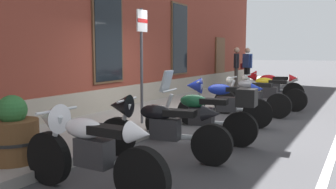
{
  "coord_description": "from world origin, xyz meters",
  "views": [
    {
      "loc": [
        -7.6,
        -3.61,
        1.64
      ],
      "look_at": [
        -0.35,
        0.35,
        0.68
      ],
      "focal_mm": 39.03,
      "sensor_mm": 36.0,
      "label": 1
    }
  ],
  "objects_px": {
    "pedestrian_blue_top": "(247,65)",
    "motorcycle_yellow_naked": "(267,93)",
    "motorcycle_white_sport": "(86,147)",
    "motorcycle_blue_sport": "(220,100)",
    "motorcycle_black_sport": "(157,125)",
    "motorcycle_red_sport": "(269,85)",
    "parking_sign": "(142,50)",
    "pedestrian_dark_jacket": "(236,65)",
    "motorcycle_grey_naked": "(251,97)",
    "motorcycle_green_touring": "(205,113)",
    "barrel_planter": "(13,135)"
  },
  "relations": [
    {
      "from": "pedestrian_blue_top",
      "to": "motorcycle_yellow_naked",
      "type": "bearing_deg",
      "value": -157.5
    },
    {
      "from": "motorcycle_white_sport",
      "to": "motorcycle_blue_sport",
      "type": "height_order",
      "value": "motorcycle_blue_sport"
    },
    {
      "from": "motorcycle_black_sport",
      "to": "motorcycle_yellow_naked",
      "type": "distance_m",
      "value": 5.77
    },
    {
      "from": "motorcycle_red_sport",
      "to": "parking_sign",
      "type": "height_order",
      "value": "parking_sign"
    },
    {
      "from": "motorcycle_white_sport",
      "to": "pedestrian_dark_jacket",
      "type": "relative_size",
      "value": 1.22
    },
    {
      "from": "motorcycle_grey_naked",
      "to": "parking_sign",
      "type": "xyz_separation_m",
      "value": [
        -2.81,
        1.5,
        1.2
      ]
    },
    {
      "from": "motorcycle_green_touring",
      "to": "parking_sign",
      "type": "bearing_deg",
      "value": 77.17
    },
    {
      "from": "motorcycle_blue_sport",
      "to": "motorcycle_yellow_naked",
      "type": "xyz_separation_m",
      "value": [
        2.95,
        -0.31,
        -0.1
      ]
    },
    {
      "from": "motorcycle_green_touring",
      "to": "parking_sign",
      "type": "relative_size",
      "value": 0.9
    },
    {
      "from": "motorcycle_white_sport",
      "to": "pedestrian_blue_top",
      "type": "height_order",
      "value": "pedestrian_blue_top"
    },
    {
      "from": "motorcycle_red_sport",
      "to": "motorcycle_blue_sport",
      "type": "bearing_deg",
      "value": 179.75
    },
    {
      "from": "motorcycle_black_sport",
      "to": "motorcycle_blue_sport",
      "type": "xyz_separation_m",
      "value": [
        2.82,
        0.03,
        0.04
      ]
    },
    {
      "from": "motorcycle_black_sport",
      "to": "barrel_planter",
      "type": "height_order",
      "value": "barrel_planter"
    },
    {
      "from": "motorcycle_yellow_naked",
      "to": "pedestrian_blue_top",
      "type": "bearing_deg",
      "value": 22.5
    },
    {
      "from": "motorcycle_white_sport",
      "to": "motorcycle_red_sport",
      "type": "bearing_deg",
      "value": -0.01
    },
    {
      "from": "motorcycle_green_touring",
      "to": "motorcycle_red_sport",
      "type": "height_order",
      "value": "motorcycle_green_touring"
    },
    {
      "from": "motorcycle_white_sport",
      "to": "motorcycle_yellow_naked",
      "type": "xyz_separation_m",
      "value": [
        7.36,
        -0.29,
        -0.07
      ]
    },
    {
      "from": "parking_sign",
      "to": "motorcycle_yellow_naked",
      "type": "bearing_deg",
      "value": -21.29
    },
    {
      "from": "motorcycle_green_touring",
      "to": "motorcycle_grey_naked",
      "type": "height_order",
      "value": "motorcycle_green_touring"
    },
    {
      "from": "motorcycle_red_sport",
      "to": "motorcycle_black_sport",
      "type": "bearing_deg",
      "value": -179.92
    },
    {
      "from": "motorcycle_white_sport",
      "to": "pedestrian_dark_jacket",
      "type": "xyz_separation_m",
      "value": [
        11.64,
        2.02,
        0.55
      ]
    },
    {
      "from": "motorcycle_black_sport",
      "to": "motorcycle_red_sport",
      "type": "distance_m",
      "value": 7.26
    },
    {
      "from": "motorcycle_blue_sport",
      "to": "motorcycle_grey_naked",
      "type": "xyz_separation_m",
      "value": [
        1.64,
        -0.21,
        -0.09
      ]
    },
    {
      "from": "barrel_planter",
      "to": "motorcycle_green_touring",
      "type": "bearing_deg",
      "value": -30.99
    },
    {
      "from": "motorcycle_white_sport",
      "to": "motorcycle_yellow_naked",
      "type": "bearing_deg",
      "value": -2.27
    },
    {
      "from": "motorcycle_black_sport",
      "to": "pedestrian_dark_jacket",
      "type": "distance_m",
      "value": 10.27
    },
    {
      "from": "motorcycle_red_sport",
      "to": "motorcycle_white_sport",
      "type": "bearing_deg",
      "value": 179.99
    },
    {
      "from": "pedestrian_dark_jacket",
      "to": "motorcycle_grey_naked",
      "type": "bearing_deg",
      "value": -158.42
    },
    {
      "from": "motorcycle_green_touring",
      "to": "barrel_planter",
      "type": "bearing_deg",
      "value": 149.01
    },
    {
      "from": "motorcycle_green_touring",
      "to": "motorcycle_red_sport",
      "type": "bearing_deg",
      "value": 2.54
    },
    {
      "from": "motorcycle_white_sport",
      "to": "pedestrian_blue_top",
      "type": "xyz_separation_m",
      "value": [
        12.31,
        1.76,
        0.53
      ]
    },
    {
      "from": "motorcycle_red_sport",
      "to": "parking_sign",
      "type": "xyz_separation_m",
      "value": [
        -5.6,
        1.31,
        1.12
      ]
    },
    {
      "from": "motorcycle_grey_naked",
      "to": "barrel_planter",
      "type": "bearing_deg",
      "value": 165.07
    },
    {
      "from": "motorcycle_red_sport",
      "to": "barrel_planter",
      "type": "height_order",
      "value": "barrel_planter"
    },
    {
      "from": "pedestrian_dark_jacket",
      "to": "motorcycle_blue_sport",
      "type": "bearing_deg",
      "value": -164.54
    },
    {
      "from": "motorcycle_red_sport",
      "to": "pedestrian_dark_jacket",
      "type": "height_order",
      "value": "pedestrian_dark_jacket"
    },
    {
      "from": "motorcycle_green_touring",
      "to": "motorcycle_red_sport",
      "type": "distance_m",
      "value": 5.97
    },
    {
      "from": "motorcycle_blue_sport",
      "to": "pedestrian_blue_top",
      "type": "bearing_deg",
      "value": 12.43
    },
    {
      "from": "motorcycle_black_sport",
      "to": "motorcycle_blue_sport",
      "type": "bearing_deg",
      "value": 0.61
    },
    {
      "from": "pedestrian_dark_jacket",
      "to": "parking_sign",
      "type": "relative_size",
      "value": 0.71
    },
    {
      "from": "motorcycle_blue_sport",
      "to": "pedestrian_blue_top",
      "type": "xyz_separation_m",
      "value": [
        7.9,
        1.74,
        0.51
      ]
    },
    {
      "from": "motorcycle_black_sport",
      "to": "parking_sign",
      "type": "xyz_separation_m",
      "value": [
        1.65,
        1.32,
        1.15
      ]
    },
    {
      "from": "motorcycle_yellow_naked",
      "to": "pedestrian_dark_jacket",
      "type": "height_order",
      "value": "pedestrian_dark_jacket"
    },
    {
      "from": "motorcycle_white_sport",
      "to": "pedestrian_dark_jacket",
      "type": "bearing_deg",
      "value": 9.84
    },
    {
      "from": "motorcycle_blue_sport",
      "to": "barrel_planter",
      "type": "xyz_separation_m",
      "value": [
        -4.29,
        1.37,
        -0.06
      ]
    },
    {
      "from": "pedestrian_dark_jacket",
      "to": "barrel_planter",
      "type": "relative_size",
      "value": 1.85
    },
    {
      "from": "motorcycle_green_touring",
      "to": "motorcycle_red_sport",
      "type": "relative_size",
      "value": 1.05
    },
    {
      "from": "pedestrian_blue_top",
      "to": "barrel_planter",
      "type": "distance_m",
      "value": 12.2
    },
    {
      "from": "motorcycle_black_sport",
      "to": "barrel_planter",
      "type": "xyz_separation_m",
      "value": [
        -1.47,
        1.4,
        -0.02
      ]
    },
    {
      "from": "motorcycle_blue_sport",
      "to": "barrel_planter",
      "type": "height_order",
      "value": "motorcycle_blue_sport"
    }
  ]
}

